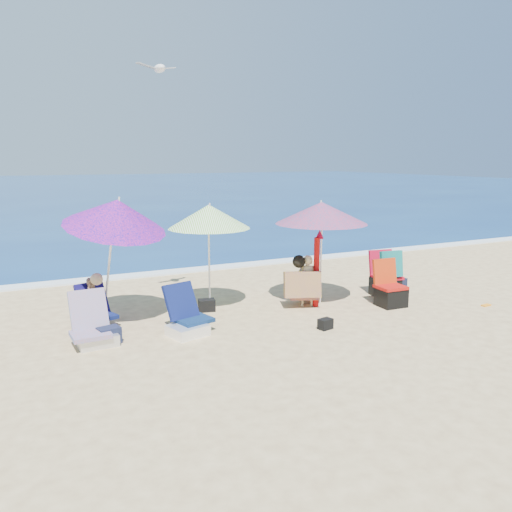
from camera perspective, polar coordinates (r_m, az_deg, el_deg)
name	(u,v)px	position (r m, az deg, el deg)	size (l,w,h in m)	color
ground	(297,328)	(8.92, 4.60, -7.89)	(120.00, 120.00, 0.00)	#D8BC84
sea	(54,189)	(52.52, -21.37, 6.88)	(120.00, 80.00, 0.12)	navy
foam	(197,269)	(13.40, -6.54, -1.48)	(120.00, 0.50, 0.04)	white
umbrella_turquoise	(321,213)	(10.04, 7.22, 4.73)	(2.36, 2.36, 2.05)	white
umbrella_striped	(209,217)	(9.60, -5.20, 4.34)	(1.79, 1.79, 2.04)	white
umbrella_blue	(116,214)	(8.97, -15.16, 4.50)	(2.28, 2.32, 2.35)	white
furled_umbrella	(317,265)	(10.01, 6.74, -0.98)	(0.26, 0.22, 1.50)	#AF0D0C
chair_navy	(187,321)	(8.65, -7.60, -7.10)	(0.83, 0.89, 0.79)	#0D2449
chair_rainbow	(94,331)	(8.46, -17.46, -7.87)	(0.70, 0.77, 0.81)	#C75C46
camp_chair_left	(390,292)	(10.42, 14.56, -3.90)	(0.55, 0.55, 0.91)	#AE120C
camp_chair_right	(386,279)	(11.11, 14.10, -2.51)	(0.73, 0.67, 0.99)	red
person_center	(304,282)	(10.00, 5.34, -2.87)	(0.84, 0.74, 1.03)	#D5B480
person_left	(94,302)	(9.29, -17.42, -4.82)	(0.68, 0.73, 0.95)	tan
bag_navy_a	(109,335)	(8.46, -15.89, -8.40)	(0.38, 0.31, 0.26)	#181E36
bag_black_a	(207,305)	(9.84, -5.45, -5.42)	(0.35, 0.28, 0.22)	black
bag_tan	(307,296)	(10.48, 5.60, -4.39)	(0.28, 0.20, 0.23)	tan
bag_navy_b	(394,287)	(11.31, 15.00, -3.29)	(0.55, 0.48, 0.34)	#161B31
bag_black_b	(325,324)	(8.88, 7.65, -7.43)	(0.26, 0.21, 0.18)	black
orange_item	(486,305)	(11.10, 24.02, -4.98)	(0.21, 0.11, 0.03)	orange
seagull	(159,68)	(9.55, -10.61, 19.66)	(0.74, 0.39, 0.14)	white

